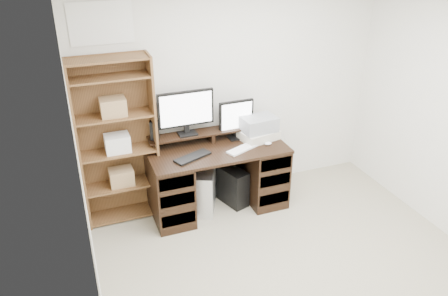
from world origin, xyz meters
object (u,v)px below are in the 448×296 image
monitor_wide (186,110)px  tower_black (231,185)px  tower_silver (205,188)px  bookshelf (117,141)px  printer (258,135)px  desk (217,177)px  monitor_small (236,118)px

monitor_wide → tower_black: (0.45, -0.19, -0.92)m
tower_silver → bookshelf: bearing=-167.7°
tower_silver → tower_black: (0.33, 0.01, -0.03)m
printer → desk: bearing=174.2°
printer → bookshelf: bearing=162.1°
tower_silver → printer: bearing=26.4°
monitor_small → bookshelf: bookshelf is taller
desk → monitor_small: monitor_small is taller
monitor_small → tower_silver: 0.87m
tower_silver → bookshelf: 1.12m
monitor_small → tower_black: monitor_small is taller
bookshelf → monitor_small: bearing=-1.5°
desk → tower_black: size_ratio=3.18×
monitor_small → bookshelf: size_ratio=0.24×
monitor_wide → monitor_small: monitor_wide is taller
monitor_small → tower_silver: monitor_small is taller
monitor_wide → tower_silver: 0.92m
bookshelf → tower_silver: bearing=-11.8°
monitor_small → bookshelf: bearing=176.9°
monitor_small → desk: bearing=-150.3°
monitor_wide → printer: size_ratio=1.52×
tower_silver → bookshelf: (-0.88, 0.18, 0.67)m
tower_silver → tower_black: size_ratio=1.07×
desk → printer: bearing=6.3°
desk → printer: printer is taller
printer → monitor_wide: bearing=155.9°
desk → bookshelf: size_ratio=0.83×
desk → tower_silver: bearing=168.2°
desk → monitor_small: 0.69m
desk → monitor_wide: size_ratio=2.45×
monitor_wide → monitor_small: bearing=-4.9°
monitor_wide → tower_silver: monitor_wide is taller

